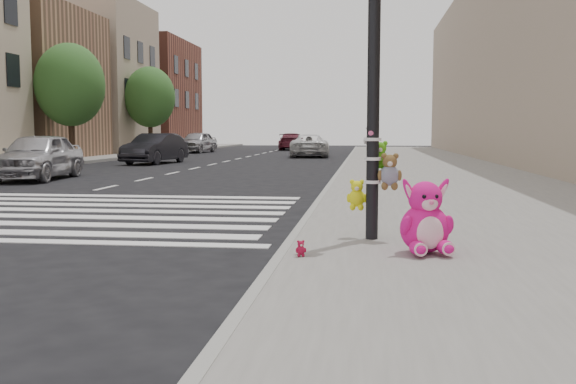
% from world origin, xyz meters
% --- Properties ---
extents(ground, '(120.00, 120.00, 0.00)m').
position_xyz_m(ground, '(0.00, 0.00, 0.00)').
color(ground, black).
rests_on(ground, ground).
extents(sidewalk_near, '(7.00, 80.00, 0.14)m').
position_xyz_m(sidewalk_near, '(5.00, 10.00, 0.07)').
color(sidewalk_near, slate).
rests_on(sidewalk_near, ground).
extents(sidewalk_far, '(6.00, 80.00, 0.14)m').
position_xyz_m(sidewalk_far, '(-13.50, 20.00, 0.07)').
color(sidewalk_far, slate).
rests_on(sidewalk_far, ground).
extents(curb_edge, '(0.12, 80.00, 0.15)m').
position_xyz_m(curb_edge, '(1.55, 10.00, 0.07)').
color(curb_edge, gray).
rests_on(curb_edge, ground).
extents(crosswalk, '(11.00, 6.00, 0.01)m').
position_xyz_m(crosswalk, '(-4.50, 5.20, 0.01)').
color(crosswalk, silver).
rests_on(crosswalk, ground).
extents(bld_far_c, '(6.00, 8.00, 8.00)m').
position_xyz_m(bld_far_c, '(-15.50, 26.00, 4.00)').
color(bld_far_c, '#A17756').
rests_on(bld_far_c, ground).
extents(bld_far_d, '(6.00, 8.00, 10.00)m').
position_xyz_m(bld_far_d, '(-15.50, 35.00, 5.00)').
color(bld_far_d, tan).
rests_on(bld_far_d, ground).
extents(bld_far_e, '(6.00, 10.00, 9.00)m').
position_xyz_m(bld_far_e, '(-15.50, 46.00, 4.50)').
color(bld_far_e, brown).
rests_on(bld_far_e, ground).
extents(bld_near, '(5.00, 60.00, 10.00)m').
position_xyz_m(bld_near, '(10.50, 20.00, 5.00)').
color(bld_near, tan).
rests_on(bld_near, ground).
extents(signal_pole, '(0.72, 0.50, 4.00)m').
position_xyz_m(signal_pole, '(2.62, 1.82, 1.71)').
color(signal_pole, black).
rests_on(signal_pole, sidewalk_near).
extents(tree_far_b, '(3.20, 3.20, 5.44)m').
position_xyz_m(tree_far_b, '(-11.20, 22.00, 3.65)').
color(tree_far_b, '#382619').
rests_on(tree_far_b, sidewalk_far).
extents(tree_far_c, '(3.20, 3.20, 5.44)m').
position_xyz_m(tree_far_c, '(-11.20, 33.00, 3.65)').
color(tree_far_c, '#382619').
rests_on(tree_far_c, sidewalk_far).
extents(pink_bunny, '(0.67, 0.75, 0.89)m').
position_xyz_m(pink_bunny, '(3.21, 0.87, 0.50)').
color(pink_bunny, '#E61384').
rests_on(pink_bunny, sidewalk_near).
extents(red_teddy, '(0.15, 0.12, 0.19)m').
position_xyz_m(red_teddy, '(1.80, 0.50, 0.23)').
color(red_teddy, '#A71033').
rests_on(red_teddy, sidewalk_near).
extents(car_silver_far, '(2.19, 4.53, 1.49)m').
position_xyz_m(car_silver_far, '(-7.83, 12.60, 0.75)').
color(car_silver_far, '#B2B2B7').
rests_on(car_silver_far, ground).
extents(car_dark_far, '(2.09, 4.47, 1.42)m').
position_xyz_m(car_dark_far, '(-7.35, 22.49, 0.71)').
color(car_dark_far, black).
rests_on(car_dark_far, ground).
extents(car_white_near, '(2.63, 4.93, 1.32)m').
position_xyz_m(car_white_near, '(-0.88, 31.08, 0.66)').
color(car_white_near, silver).
rests_on(car_white_near, ground).
extents(car_maroon_near, '(2.14, 4.69, 1.33)m').
position_xyz_m(car_maroon_near, '(-3.50, 44.28, 0.67)').
color(car_maroon_near, maroon).
rests_on(car_maroon_near, ground).
extents(car_silver_deep, '(2.26, 4.56, 1.49)m').
position_xyz_m(car_silver_deep, '(-9.33, 37.27, 0.75)').
color(car_silver_deep, '#ABAAAF').
rests_on(car_silver_deep, ground).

